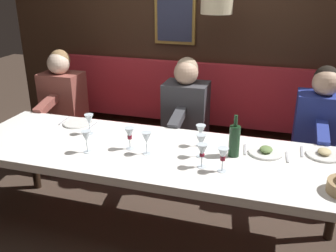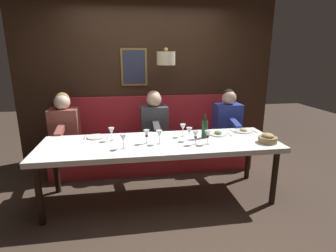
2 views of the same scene
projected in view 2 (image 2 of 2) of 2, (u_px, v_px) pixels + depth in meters
name	position (u px, v px, depth m)	size (l,w,h in m)	color
ground_plane	(161.00, 197.00, 3.36)	(12.00, 12.00, 0.00)	#423328
dining_table	(160.00, 147.00, 3.18)	(0.90, 2.83, 0.74)	white
banquette_bench	(153.00, 155.00, 4.15)	(0.52, 3.03, 0.45)	red
back_wall_panel	(149.00, 79.00, 4.40)	(0.59, 4.23, 2.90)	#382316
diner_nearest	(228.00, 116.00, 4.17)	(0.60, 0.40, 0.79)	#283893
diner_near	(154.00, 119.00, 3.99)	(0.60, 0.40, 0.79)	#3D3D42
diner_middle	(64.00, 122.00, 3.80)	(0.60, 0.40, 0.79)	#934C42
place_setting_0	(96.00, 137.00, 3.34)	(0.24, 0.31, 0.01)	white
place_setting_1	(244.00, 131.00, 3.59)	(0.24, 0.31, 0.05)	white
place_setting_2	(218.00, 134.00, 3.45)	(0.24, 0.32, 0.05)	white
wine_glass_0	(196.00, 135.00, 3.05)	(0.07, 0.07, 0.16)	silver
wine_glass_1	(123.00, 138.00, 2.91)	(0.07, 0.07, 0.16)	silver
wine_glass_2	(183.00, 128.00, 3.35)	(0.07, 0.07, 0.16)	silver
wine_glass_3	(159.00, 134.00, 3.07)	(0.07, 0.07, 0.16)	silver
wine_glass_4	(147.00, 134.00, 3.09)	(0.07, 0.07, 0.16)	silver
wine_glass_5	(189.00, 131.00, 3.19)	(0.07, 0.07, 0.16)	silver
wine_glass_6	(208.00, 135.00, 3.06)	(0.07, 0.07, 0.16)	silver
wine_glass_7	(111.00, 131.00, 3.19)	(0.07, 0.07, 0.16)	silver
wine_bottle	(205.00, 129.00, 3.30)	(0.08, 0.08, 0.30)	#19381E
bread_bowl	(268.00, 139.00, 3.13)	(0.22, 0.22, 0.12)	#9E7F56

